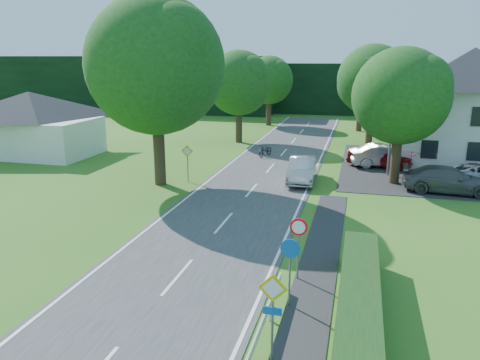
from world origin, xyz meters
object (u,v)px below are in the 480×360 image
(moving_car, at_px, (302,170))
(motorcycle, at_px, (265,150))
(parked_car_red, at_px, (380,156))
(parked_car_grey, at_px, (448,180))
(parasol, at_px, (411,163))
(parked_car_silver_a, at_px, (385,156))
(streetlight, at_px, (391,110))
(parked_car_silver_b, at_px, (479,173))

(moving_car, relative_size, motorcycle, 2.49)
(moving_car, relative_size, parked_car_red, 1.02)
(parked_car_red, bearing_deg, parked_car_grey, -136.09)
(parked_car_grey, height_order, parasol, parasol)
(moving_car, distance_m, parked_car_grey, 8.80)
(motorcycle, relative_size, parked_car_red, 0.41)
(parked_car_red, height_order, parked_car_silver_a, parked_car_silver_a)
(moving_car, xyz_separation_m, parked_car_silver_a, (5.35, 5.76, 0.04))
(parked_car_silver_a, bearing_deg, streetlight, 166.42)
(moving_car, bearing_deg, parked_car_grey, -4.97)
(parked_car_silver_a, distance_m, parasol, 2.98)
(streetlight, bearing_deg, parked_car_red, 97.71)
(parked_car_grey, bearing_deg, parked_car_silver_b, -33.51)
(parked_car_grey, bearing_deg, parked_car_red, 36.06)
(motorcycle, bearing_deg, parked_car_silver_a, 9.55)
(motorcycle, height_order, parked_car_grey, parked_car_grey)
(moving_car, height_order, parked_car_silver_b, moving_car)
(motorcycle, bearing_deg, parked_car_silver_b, 1.57)
(moving_car, xyz_separation_m, parked_car_red, (5.02, 5.66, 0.01))
(parked_car_red, bearing_deg, moving_car, 150.29)
(moving_car, height_order, parked_car_grey, moving_car)
(parked_car_red, height_order, parked_car_silver_b, parked_car_red)
(streetlight, distance_m, moving_car, 7.20)
(streetlight, bearing_deg, motorcycle, 156.37)
(moving_car, height_order, parked_car_silver_a, parked_car_silver_a)
(moving_car, relative_size, parked_car_grey, 0.90)
(parked_car_silver_b, bearing_deg, motorcycle, 47.21)
(parked_car_silver_a, bearing_deg, moving_car, 123.24)
(parked_car_silver_a, bearing_deg, parked_car_silver_b, -132.16)
(parked_car_red, bearing_deg, parked_car_silver_a, -60.89)
(streetlight, height_order, moving_car, streetlight)
(motorcycle, bearing_deg, moving_car, -43.18)
(moving_car, bearing_deg, parasol, 22.45)
(streetlight, xyz_separation_m, moving_car, (-5.36, -3.14, -3.64))
(parked_car_silver_a, relative_size, parasol, 2.56)
(streetlight, xyz_separation_m, motorcycle, (-9.26, 4.05, -3.92))
(moving_car, bearing_deg, parked_car_red, 45.78)
(streetlight, distance_m, parasol, 3.89)
(parked_car_silver_a, xyz_separation_m, parked_car_silver_b, (5.76, -3.10, -0.22))
(parasol, bearing_deg, streetlight, -176.03)
(motorcycle, bearing_deg, parked_car_red, 8.60)
(streetlight, height_order, parked_car_grey, streetlight)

